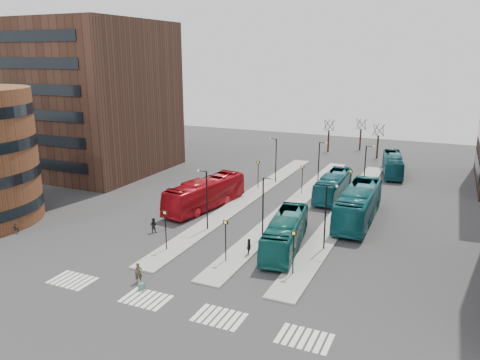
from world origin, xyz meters
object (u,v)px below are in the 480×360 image
at_px(teal_bus_a, 285,233).
at_px(bicycle_far, 12,228).
at_px(red_bus, 205,193).
at_px(commuter_b, 249,247).
at_px(teal_bus_c, 358,204).
at_px(commuter_c, 271,238).
at_px(traveller, 139,273).
at_px(teal_bus_d, 393,164).
at_px(teal_bus_b, 333,186).
at_px(suitcase, 142,287).
at_px(commuter_a, 153,225).

xyz_separation_m(teal_bus_a, bicycle_far, (-26.26, -7.44, -1.05)).
distance_m(red_bus, commuter_b, 14.39).
height_order(commuter_b, bicycle_far, commuter_b).
bearing_deg(teal_bus_c, commuter_c, -122.16).
xyz_separation_m(red_bus, traveller, (4.08, -18.47, -0.91)).
relative_size(commuter_c, bicycle_far, 0.79).
bearing_deg(teal_bus_d, commuter_b, -111.77).
distance_m(teal_bus_a, teal_bus_d, 33.16).
height_order(traveller, bicycle_far, traveller).
relative_size(red_bus, commuter_c, 8.38).
xyz_separation_m(traveller, commuter_b, (5.87, 8.11, 0.00)).
relative_size(teal_bus_b, commuter_b, 6.64).
distance_m(traveller, commuter_c, 13.07).
bearing_deg(suitcase, teal_bus_a, 48.36).
bearing_deg(teal_bus_b, teal_bus_d, 70.57).
bearing_deg(commuter_a, teal_bus_c, -157.07).
relative_size(teal_bus_b, commuter_c, 7.34).
bearing_deg(commuter_a, bicycle_far, 13.93).
bearing_deg(commuter_b, commuter_a, 62.86).
xyz_separation_m(traveller, commuter_a, (-5.09, 9.43, -0.06)).
distance_m(suitcase, commuter_b, 10.30).
bearing_deg(traveller, red_bus, 60.42).
distance_m(red_bus, teal_bus_d, 30.89).
distance_m(teal_bus_a, traveller, 13.76).
bearing_deg(traveller, commuter_a, 76.33).
bearing_deg(commuter_a, red_bus, -106.85).
distance_m(commuter_c, bicycle_far, 25.92).
distance_m(teal_bus_a, teal_bus_c, 11.29).
bearing_deg(bicycle_far, teal_bus_b, -45.17).
bearing_deg(teal_bus_c, traveller, -122.02).
height_order(commuter_a, bicycle_far, commuter_a).
bearing_deg(teal_bus_a, red_bus, 140.42).
bearing_deg(commuter_b, suitcase, 130.76).
bearing_deg(teal_bus_a, teal_bus_d, 72.10).
relative_size(suitcase, traveller, 0.33).
distance_m(teal_bus_d, commuter_c, 33.26).
bearing_deg(teal_bus_b, commuter_b, -97.20).
xyz_separation_m(suitcase, commuter_a, (-5.98, 10.32, 0.49)).
relative_size(teal_bus_a, commuter_c, 7.48).
bearing_deg(teal_bus_b, traveller, -106.49).
relative_size(suitcase, teal_bus_c, 0.04).
distance_m(commuter_a, commuter_c, 11.97).
relative_size(traveller, bicycle_far, 0.88).
height_order(commuter_a, commuter_b, commuter_b).
relative_size(red_bus, commuter_b, 7.58).
height_order(teal_bus_b, commuter_a, teal_bus_b).
xyz_separation_m(red_bus, commuter_a, (-1.01, -9.04, -0.96)).
bearing_deg(teal_bus_d, teal_bus_a, -108.85).
xyz_separation_m(red_bus, teal_bus_d, (17.81, 25.24, -0.21)).
bearing_deg(bicycle_far, traveller, -99.79).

